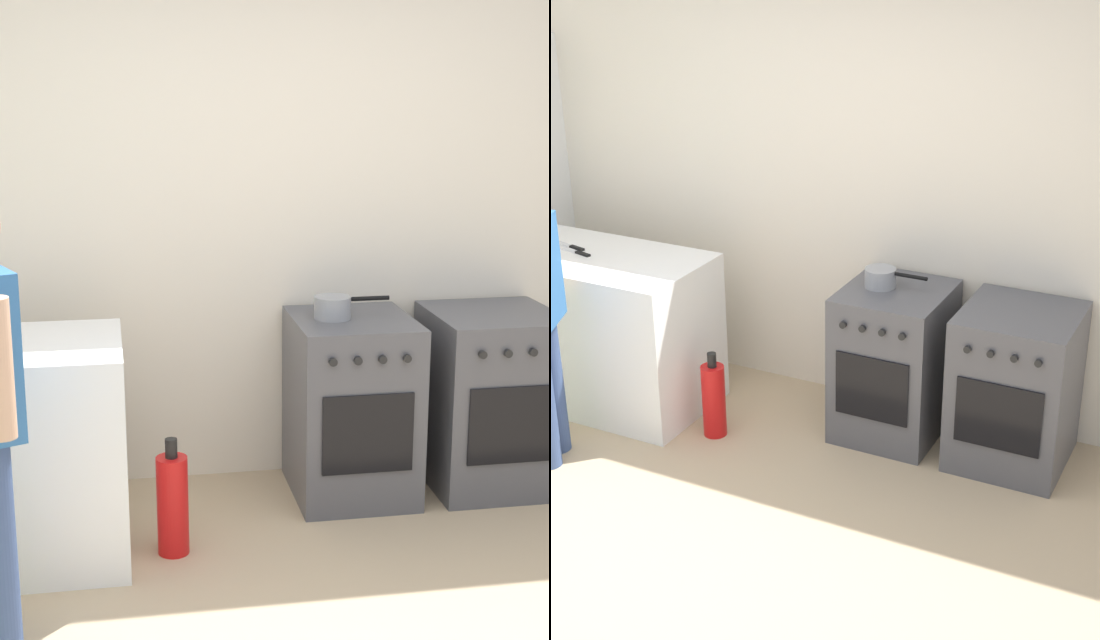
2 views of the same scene
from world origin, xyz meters
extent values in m
plane|color=tan|center=(0.00, 0.00, 0.00)|extent=(8.00, 8.00, 0.00)
cube|color=silver|center=(0.00, 1.95, 1.30)|extent=(6.00, 0.10, 2.60)
cube|color=white|center=(-1.35, 1.20, 0.45)|extent=(1.30, 0.70, 0.90)
cube|color=#4C4C51|center=(0.35, 1.58, 0.42)|extent=(0.55, 0.60, 0.85)
cube|color=black|center=(0.35, 1.27, 0.40)|extent=(0.41, 0.01, 0.36)
cylinder|color=black|center=(0.23, 1.46, 0.85)|extent=(0.17, 0.17, 0.01)
cylinder|color=black|center=(0.47, 1.46, 0.85)|extent=(0.17, 0.17, 0.01)
cylinder|color=black|center=(0.23, 1.70, 0.85)|extent=(0.17, 0.17, 0.01)
cylinder|color=black|center=(0.47, 1.70, 0.85)|extent=(0.17, 0.17, 0.01)
cylinder|color=black|center=(0.19, 1.26, 0.74)|extent=(0.04, 0.02, 0.04)
cylinder|color=black|center=(0.30, 1.26, 0.74)|extent=(0.04, 0.02, 0.04)
cylinder|color=black|center=(0.40, 1.26, 0.74)|extent=(0.04, 0.02, 0.04)
cylinder|color=black|center=(0.51, 1.26, 0.74)|extent=(0.04, 0.02, 0.04)
cube|color=#4C4C51|center=(1.03, 1.58, 0.42)|extent=(0.59, 0.60, 0.85)
cube|color=black|center=(1.03, 1.27, 0.40)|extent=(0.44, 0.01, 0.36)
cylinder|color=black|center=(0.90, 1.46, 0.85)|extent=(0.19, 0.19, 0.01)
cylinder|color=black|center=(1.17, 1.46, 0.85)|extent=(0.19, 0.19, 0.01)
cylinder|color=black|center=(0.90, 1.70, 0.85)|extent=(0.19, 0.19, 0.01)
cylinder|color=black|center=(1.17, 1.70, 0.85)|extent=(0.19, 0.19, 0.01)
cylinder|color=black|center=(0.86, 1.26, 0.74)|extent=(0.04, 0.02, 0.04)
cylinder|color=black|center=(0.97, 1.26, 0.74)|extent=(0.04, 0.02, 0.04)
cylinder|color=black|center=(1.09, 1.26, 0.74)|extent=(0.04, 0.02, 0.04)
cylinder|color=black|center=(1.21, 1.26, 0.74)|extent=(0.04, 0.02, 0.04)
cylinder|color=gray|center=(0.26, 1.59, 0.90)|extent=(0.17, 0.17, 0.10)
cylinder|color=black|center=(0.43, 1.59, 0.94)|extent=(0.18, 0.02, 0.02)
cube|color=silver|center=(-1.65, 1.28, 0.90)|extent=(0.20, 0.08, 0.01)
cube|color=black|center=(-1.50, 1.24, 0.91)|extent=(0.11, 0.05, 0.01)
cube|color=silver|center=(-1.57, 1.22, 0.90)|extent=(0.24, 0.09, 0.01)
cube|color=black|center=(-1.40, 1.18, 0.91)|extent=(0.11, 0.05, 0.01)
cylinder|color=#384C7A|center=(-1.20, 0.59, 0.39)|extent=(0.13, 0.13, 0.78)
cylinder|color=red|center=(-0.52, 1.10, 0.21)|extent=(0.13, 0.13, 0.42)
cylinder|color=black|center=(-0.52, 1.10, 0.46)|extent=(0.05, 0.05, 0.08)
camera|label=1|loc=(-0.74, -2.63, 1.91)|focal=55.00mm
camera|label=2|loc=(2.12, -2.92, 2.80)|focal=55.00mm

